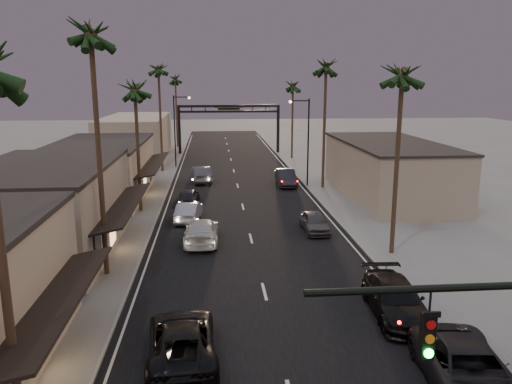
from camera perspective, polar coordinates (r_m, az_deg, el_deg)
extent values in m
plane|color=slate|center=(46.36, -1.74, -0.80)|extent=(200.00, 200.00, 0.00)
cube|color=black|center=(51.24, -2.06, 0.49)|extent=(14.00, 120.00, 0.02)
cube|color=slate|center=(58.44, -11.78, 1.79)|extent=(5.00, 92.00, 0.12)
cube|color=slate|center=(59.26, 6.79, 2.11)|extent=(5.00, 92.00, 0.12)
cube|color=gray|center=(33.70, -22.95, -2.10)|extent=(8.00, 14.00, 5.50)
cube|color=#B8A78C|center=(48.88, -17.31, 2.32)|extent=(8.00, 16.00, 5.00)
cube|color=gray|center=(71.24, -13.51, 5.99)|extent=(8.00, 20.00, 6.00)
cube|color=gray|center=(48.68, 14.94, 2.42)|extent=(8.00, 18.00, 5.00)
cylinder|color=black|center=(11.57, 26.73, -9.55)|extent=(8.40, 0.16, 0.16)
cube|color=black|center=(11.27, 18.99, -15.31)|extent=(0.28, 0.22, 1.00)
cube|color=black|center=(75.54, -8.75, 6.93)|extent=(0.40, 0.40, 7.00)
cube|color=black|center=(76.04, 2.53, 7.09)|extent=(0.40, 0.40, 7.00)
cube|color=black|center=(75.17, -3.12, 9.78)|extent=(15.20, 0.35, 0.35)
cube|color=black|center=(75.22, -3.11, 9.17)|extent=(15.20, 0.30, 0.30)
cube|color=beige|center=(75.17, -3.12, 9.47)|extent=(4.20, 0.12, 1.00)
cylinder|color=black|center=(51.36, 5.98, 5.54)|extent=(0.16, 0.16, 9.00)
cylinder|color=black|center=(50.84, 4.97, 10.36)|extent=(2.00, 0.12, 0.12)
sphere|color=#FFD899|center=(50.70, 3.95, 10.26)|extent=(0.30, 0.30, 0.30)
cylinder|color=black|center=(63.52, -9.27, 6.78)|extent=(0.16, 0.16, 9.00)
cylinder|color=black|center=(63.18, -8.48, 10.68)|extent=(2.00, 0.12, 0.12)
sphere|color=#FFD899|center=(63.14, -7.65, 10.62)|extent=(0.30, 0.30, 0.30)
cylinder|color=#38281C|center=(16.15, -26.97, -7.62)|extent=(0.28, 0.28, 11.00)
cylinder|color=#38281C|center=(28.03, -17.47, 3.36)|extent=(0.28, 0.28, 13.00)
sphere|color=black|center=(27.87, -18.46, 17.92)|extent=(3.20, 3.20, 3.20)
cylinder|color=#38281C|center=(41.88, -13.33, 4.39)|extent=(0.28, 0.28, 10.00)
sphere|color=black|center=(41.49, -13.72, 12.06)|extent=(3.20, 3.20, 3.20)
cylinder|color=#38281C|center=(60.53, -10.85, 7.87)|extent=(0.28, 0.28, 12.00)
sphere|color=black|center=(60.38, -11.11, 14.12)|extent=(3.20, 3.20, 3.20)
cylinder|color=#38281C|center=(31.54, 15.77, 2.59)|extent=(0.28, 0.28, 11.00)
sphere|color=black|center=(31.12, 16.45, 13.72)|extent=(3.20, 3.20, 3.20)
cylinder|color=#38281C|center=(50.51, 7.81, 7.09)|extent=(0.28, 0.28, 12.00)
sphere|color=black|center=(50.33, 8.04, 14.59)|extent=(3.20, 3.20, 3.20)
cylinder|color=#38281C|center=(70.17, 4.17, 7.85)|extent=(0.28, 0.28, 10.00)
sphere|color=black|center=(69.94, 4.25, 12.43)|extent=(3.20, 3.20, 3.20)
cylinder|color=#38281C|center=(83.41, -9.08, 8.81)|extent=(0.28, 0.28, 11.00)
sphere|color=black|center=(83.25, -9.22, 13.00)|extent=(3.20, 3.20, 3.20)
imported|color=black|center=(20.58, -8.47, -16.36)|extent=(2.96, 5.81, 1.57)
imported|color=#9B9BA0|center=(39.34, -7.70, -2.21)|extent=(2.09, 4.72, 1.51)
imported|color=#B6B6B6|center=(34.00, -6.27, -4.44)|extent=(2.34, 5.58, 1.61)
imported|color=black|center=(44.70, -7.74, -0.48)|extent=(2.07, 4.33, 1.43)
imported|color=#414246|center=(54.34, -6.28, 2.04)|extent=(2.48, 5.42, 1.72)
imported|color=black|center=(19.88, 23.11, -18.26)|extent=(3.46, 6.32, 1.68)
imported|color=black|center=(24.51, 15.64, -11.70)|extent=(2.65, 5.79, 1.64)
imported|color=#414145|center=(36.46, 6.69, -3.44)|extent=(1.76, 4.20, 1.42)
imported|color=black|center=(52.24, 3.44, 1.65)|extent=(1.81, 5.15, 1.69)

